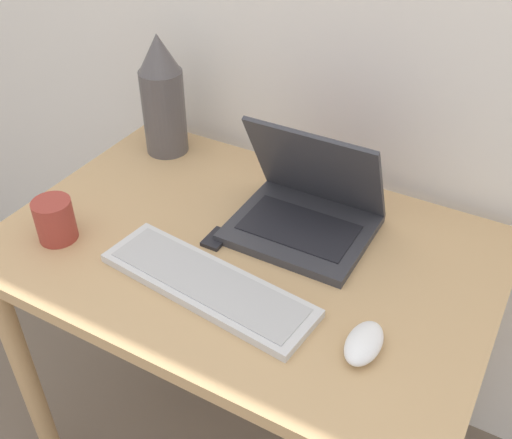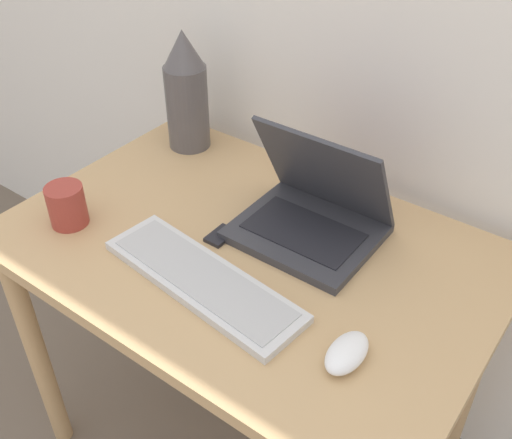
{
  "view_description": "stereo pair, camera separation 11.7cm",
  "coord_description": "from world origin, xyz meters",
  "px_view_note": "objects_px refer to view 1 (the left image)",
  "views": [
    {
      "loc": [
        0.5,
        -0.49,
        1.57
      ],
      "look_at": [
        0.04,
        0.32,
        0.86
      ],
      "focal_mm": 42.0,
      "sensor_mm": 36.0,
      "label": 1
    },
    {
      "loc": [
        0.59,
        -0.43,
        1.57
      ],
      "look_at": [
        0.04,
        0.32,
        0.86
      ],
      "focal_mm": 42.0,
      "sensor_mm": 36.0,
      "label": 2
    }
  ],
  "objects_px": {
    "keyboard": "(206,284)",
    "vase": "(163,96)",
    "mp3_player": "(217,239)",
    "mug": "(55,220)",
    "mouse": "(364,343)",
    "laptop": "(306,207)"
  },
  "relations": [
    {
      "from": "mouse",
      "to": "mug",
      "type": "relative_size",
      "value": 1.14
    },
    {
      "from": "vase",
      "to": "mug",
      "type": "relative_size",
      "value": 3.32
    },
    {
      "from": "vase",
      "to": "mug",
      "type": "height_order",
      "value": "vase"
    },
    {
      "from": "mouse",
      "to": "vase",
      "type": "height_order",
      "value": "vase"
    },
    {
      "from": "laptop",
      "to": "keyboard",
      "type": "xyz_separation_m",
      "value": [
        -0.09,
        -0.27,
        -0.04
      ]
    },
    {
      "from": "mouse",
      "to": "vase",
      "type": "distance_m",
      "value": 0.81
    },
    {
      "from": "mouse",
      "to": "mug",
      "type": "distance_m",
      "value": 0.69
    },
    {
      "from": "laptop",
      "to": "mouse",
      "type": "distance_m",
      "value": 0.36
    },
    {
      "from": "vase",
      "to": "mp3_player",
      "type": "height_order",
      "value": "vase"
    },
    {
      "from": "keyboard",
      "to": "laptop",
      "type": "bearing_deg",
      "value": 72.28
    },
    {
      "from": "mp3_player",
      "to": "mug",
      "type": "height_order",
      "value": "mug"
    },
    {
      "from": "keyboard",
      "to": "mug",
      "type": "bearing_deg",
      "value": -176.11
    },
    {
      "from": "mug",
      "to": "mouse",
      "type": "bearing_deg",
      "value": 2.2
    },
    {
      "from": "keyboard",
      "to": "vase",
      "type": "distance_m",
      "value": 0.56
    },
    {
      "from": "laptop",
      "to": "vase",
      "type": "relative_size",
      "value": 0.94
    },
    {
      "from": "keyboard",
      "to": "mouse",
      "type": "relative_size",
      "value": 4.31
    },
    {
      "from": "vase",
      "to": "mp3_player",
      "type": "distance_m",
      "value": 0.44
    },
    {
      "from": "vase",
      "to": "keyboard",
      "type": "bearing_deg",
      "value": -46.3
    },
    {
      "from": "mouse",
      "to": "mp3_player",
      "type": "xyz_separation_m",
      "value": [
        -0.38,
        0.13,
        -0.01
      ]
    },
    {
      "from": "mug",
      "to": "keyboard",
      "type": "bearing_deg",
      "value": 3.89
    },
    {
      "from": "keyboard",
      "to": "vase",
      "type": "bearing_deg",
      "value": 133.7
    },
    {
      "from": "keyboard",
      "to": "vase",
      "type": "height_order",
      "value": "vase"
    }
  ]
}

